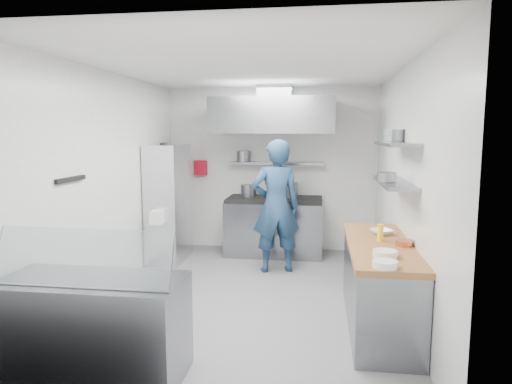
# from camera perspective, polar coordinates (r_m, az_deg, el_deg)

# --- Properties ---
(floor) EXTENTS (5.00, 5.00, 0.00)m
(floor) POSITION_cam_1_polar(r_m,az_deg,el_deg) (5.83, -0.85, -13.07)
(floor) COLOR slate
(floor) RESTS_ON ground
(ceiling) EXTENTS (5.00, 5.00, 0.00)m
(ceiling) POSITION_cam_1_polar(r_m,az_deg,el_deg) (5.50, -0.91, 15.37)
(ceiling) COLOR silver
(ceiling) RESTS_ON wall_back
(wall_back) EXTENTS (3.60, 2.80, 0.02)m
(wall_back) POSITION_cam_1_polar(r_m,az_deg,el_deg) (7.96, 1.92, 2.84)
(wall_back) COLOR white
(wall_back) RESTS_ON floor
(wall_front) EXTENTS (3.60, 2.80, 0.02)m
(wall_front) POSITION_cam_1_polar(r_m,az_deg,el_deg) (3.08, -8.15, -4.71)
(wall_front) COLOR white
(wall_front) RESTS_ON floor
(wall_left) EXTENTS (2.80, 5.00, 0.02)m
(wall_left) POSITION_cam_1_polar(r_m,az_deg,el_deg) (6.04, -18.01, 0.99)
(wall_left) COLOR white
(wall_left) RESTS_ON floor
(wall_right) EXTENTS (2.80, 5.00, 0.02)m
(wall_right) POSITION_cam_1_polar(r_m,az_deg,el_deg) (5.51, 17.95, 0.39)
(wall_right) COLOR white
(wall_right) RESTS_ON floor
(gas_range) EXTENTS (1.60, 0.80, 0.90)m
(gas_range) POSITION_cam_1_polar(r_m,az_deg,el_deg) (7.69, 2.31, -4.48)
(gas_range) COLOR gray
(gas_range) RESTS_ON floor
(cooktop) EXTENTS (1.57, 0.78, 0.06)m
(cooktop) POSITION_cam_1_polar(r_m,az_deg,el_deg) (7.61, 2.33, -0.94)
(cooktop) COLOR black
(cooktop) RESTS_ON gas_range
(stock_pot_left) EXTENTS (0.27, 0.27, 0.20)m
(stock_pot_left) POSITION_cam_1_polar(r_m,az_deg,el_deg) (7.73, -0.94, 0.18)
(stock_pot_left) COLOR slate
(stock_pot_left) RESTS_ON cooktop
(stock_pot_mid) EXTENTS (0.37, 0.37, 0.24)m
(stock_pot_mid) POSITION_cam_1_polar(r_m,az_deg,el_deg) (7.72, 3.88, 0.30)
(stock_pot_mid) COLOR slate
(stock_pot_mid) RESTS_ON cooktop
(over_range_shelf) EXTENTS (1.60, 0.30, 0.04)m
(over_range_shelf) POSITION_cam_1_polar(r_m,az_deg,el_deg) (7.78, 2.53, 3.62)
(over_range_shelf) COLOR gray
(over_range_shelf) RESTS_ON wall_back
(shelf_pot_a) EXTENTS (0.24, 0.24, 0.18)m
(shelf_pot_a) POSITION_cam_1_polar(r_m,az_deg,el_deg) (7.95, -1.57, 4.50)
(shelf_pot_a) COLOR slate
(shelf_pot_a) RESTS_ON over_range_shelf
(extractor_hood) EXTENTS (1.90, 1.15, 0.55)m
(extractor_hood) POSITION_cam_1_polar(r_m,az_deg,el_deg) (7.35, 2.25, 9.48)
(extractor_hood) COLOR gray
(extractor_hood) RESTS_ON wall_back
(hood_duct) EXTENTS (0.55, 0.55, 0.24)m
(hood_duct) POSITION_cam_1_polar(r_m,az_deg,el_deg) (7.60, 2.44, 12.28)
(hood_duct) COLOR slate
(hood_duct) RESTS_ON extractor_hood
(red_firebox) EXTENTS (0.22, 0.10, 0.26)m
(red_firebox) POSITION_cam_1_polar(r_m,az_deg,el_deg) (8.13, -6.93, 3.03)
(red_firebox) COLOR red
(red_firebox) RESTS_ON wall_back
(chef) EXTENTS (0.81, 0.65, 1.95)m
(chef) POSITION_cam_1_polar(r_m,az_deg,el_deg) (6.66, 2.51, -1.78)
(chef) COLOR navy
(chef) RESTS_ON floor
(wire_rack) EXTENTS (0.50, 0.90, 1.85)m
(wire_rack) POSITION_cam_1_polar(r_m,az_deg,el_deg) (7.37, -10.88, -1.39)
(wire_rack) COLOR silver
(wire_rack) RESTS_ON floor
(rack_bin_a) EXTENTS (0.17, 0.21, 0.19)m
(rack_bin_a) POSITION_cam_1_polar(r_m,az_deg,el_deg) (6.91, -12.22, -3.06)
(rack_bin_a) COLOR white
(rack_bin_a) RESTS_ON wire_rack
(rack_bin_b) EXTENTS (0.15, 0.19, 0.17)m
(rack_bin_b) POSITION_cam_1_polar(r_m,az_deg,el_deg) (7.31, -10.99, 1.50)
(rack_bin_b) COLOR yellow
(rack_bin_b) RESTS_ON wire_rack
(rack_jar) EXTENTS (0.11, 0.11, 0.18)m
(rack_jar) POSITION_cam_1_polar(r_m,az_deg,el_deg) (7.00, -11.43, 5.34)
(rack_jar) COLOR black
(rack_jar) RESTS_ON wire_rack
(knife_strip) EXTENTS (0.04, 0.55, 0.05)m
(knife_strip) POSITION_cam_1_polar(r_m,az_deg,el_deg) (5.22, -22.15, 1.49)
(knife_strip) COLOR black
(knife_strip) RESTS_ON wall_left
(prep_counter_base) EXTENTS (0.62, 2.00, 0.84)m
(prep_counter_base) POSITION_cam_1_polar(r_m,az_deg,el_deg) (5.10, 15.05, -11.38)
(prep_counter_base) COLOR gray
(prep_counter_base) RESTS_ON floor
(prep_counter_top) EXTENTS (0.65, 2.04, 0.06)m
(prep_counter_top) POSITION_cam_1_polar(r_m,az_deg,el_deg) (4.97, 15.23, -6.46)
(prep_counter_top) COLOR olive
(prep_counter_top) RESTS_ON prep_counter_base
(plate_stack_a) EXTENTS (0.21, 0.21, 0.06)m
(plate_stack_a) POSITION_cam_1_polar(r_m,az_deg,el_deg) (4.08, 15.83, -8.68)
(plate_stack_a) COLOR white
(plate_stack_a) RESTS_ON prep_counter_top
(plate_stack_b) EXTENTS (0.23, 0.23, 0.06)m
(plate_stack_b) POSITION_cam_1_polar(r_m,az_deg,el_deg) (4.42, 15.83, -7.42)
(plate_stack_b) COLOR white
(plate_stack_b) RESTS_ON prep_counter_top
(copper_pan) EXTENTS (0.18, 0.18, 0.06)m
(copper_pan) POSITION_cam_1_polar(r_m,az_deg,el_deg) (4.89, 18.05, -6.08)
(copper_pan) COLOR #CB5D39
(copper_pan) RESTS_ON prep_counter_top
(squeeze_bottle) EXTENTS (0.06, 0.06, 0.18)m
(squeeze_bottle) POSITION_cam_1_polar(r_m,az_deg,el_deg) (5.02, 15.28, -4.93)
(squeeze_bottle) COLOR yellow
(squeeze_bottle) RESTS_ON prep_counter_top
(mixing_bowl) EXTENTS (0.32, 0.32, 0.06)m
(mixing_bowl) POSITION_cam_1_polar(r_m,az_deg,el_deg) (5.35, 15.38, -4.83)
(mixing_bowl) COLOR white
(mixing_bowl) RESTS_ON prep_counter_top
(wall_shelf_lower) EXTENTS (0.30, 1.30, 0.04)m
(wall_shelf_lower) POSITION_cam_1_polar(r_m,az_deg,el_deg) (5.18, 16.82, 1.12)
(wall_shelf_lower) COLOR gray
(wall_shelf_lower) RESTS_ON wall_right
(wall_shelf_upper) EXTENTS (0.30, 1.30, 0.04)m
(wall_shelf_upper) POSITION_cam_1_polar(r_m,az_deg,el_deg) (5.15, 16.99, 5.77)
(wall_shelf_upper) COLOR gray
(wall_shelf_upper) RESTS_ON wall_right
(shelf_pot_c) EXTENTS (0.20, 0.20, 0.10)m
(shelf_pot_c) POSITION_cam_1_polar(r_m,az_deg,el_deg) (5.07, 15.99, 1.82)
(shelf_pot_c) COLOR slate
(shelf_pot_c) RESTS_ON wall_shelf_lower
(shelf_pot_d) EXTENTS (0.27, 0.27, 0.14)m
(shelf_pot_d) POSITION_cam_1_polar(r_m,az_deg,el_deg) (5.59, 16.77, 6.81)
(shelf_pot_d) COLOR slate
(shelf_pot_d) RESTS_ON wall_shelf_upper
(display_case) EXTENTS (1.50, 0.70, 0.85)m
(display_case) POSITION_cam_1_polar(r_m,az_deg,el_deg) (4.18, -19.62, -15.76)
(display_case) COLOR gray
(display_case) RESTS_ON floor
(display_glass) EXTENTS (1.47, 0.19, 0.42)m
(display_glass) POSITION_cam_1_polar(r_m,az_deg,el_deg) (3.88, -20.87, -7.60)
(display_glass) COLOR silver
(display_glass) RESTS_ON display_case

